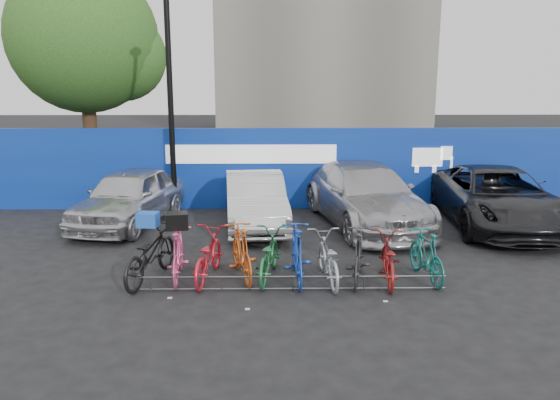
{
  "coord_description": "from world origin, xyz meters",
  "views": [
    {
      "loc": [
        -0.36,
        -9.99,
        3.8
      ],
      "look_at": [
        -0.2,
        2.0,
        1.14
      ],
      "focal_mm": 35.0,
      "sensor_mm": 36.0,
      "label": 1
    }
  ],
  "objects_px": {
    "bike_rack": "(293,283)",
    "car_0": "(129,197)",
    "bike_5": "(297,253)",
    "car_2": "(365,195)",
    "car_3": "(497,197)",
    "lamppost": "(170,99)",
    "bike_8": "(388,259)",
    "bike_2": "(208,255)",
    "bike_7": "(358,256)",
    "bike_1": "(178,254)",
    "bike_6": "(327,258)",
    "bike_4": "(268,255)",
    "car_1": "(255,200)",
    "bike_9": "(426,255)",
    "tree": "(91,42)",
    "bike_3": "(242,252)",
    "bike_0": "(150,254)"
  },
  "relations": [
    {
      "from": "bike_8",
      "to": "bike_9",
      "type": "distance_m",
      "value": 0.77
    },
    {
      "from": "car_3",
      "to": "bike_2",
      "type": "distance_m",
      "value": 8.11
    },
    {
      "from": "car_0",
      "to": "bike_7",
      "type": "relative_size",
      "value": 2.55
    },
    {
      "from": "tree",
      "to": "bike_4",
      "type": "height_order",
      "value": "tree"
    },
    {
      "from": "car_1",
      "to": "bike_3",
      "type": "distance_m",
      "value": 3.86
    },
    {
      "from": "car_1",
      "to": "bike_8",
      "type": "distance_m",
      "value": 4.87
    },
    {
      "from": "bike_9",
      "to": "bike_4",
      "type": "bearing_deg",
      "value": -9.23
    },
    {
      "from": "car_3",
      "to": "car_1",
      "type": "bearing_deg",
      "value": -176.89
    },
    {
      "from": "bike_2",
      "to": "bike_6",
      "type": "xyz_separation_m",
      "value": [
        2.29,
        -0.17,
        -0.01
      ]
    },
    {
      "from": "tree",
      "to": "bike_9",
      "type": "relative_size",
      "value": 4.72
    },
    {
      "from": "car_3",
      "to": "bike_1",
      "type": "xyz_separation_m",
      "value": [
        -7.7,
        -3.86,
        -0.26
      ]
    },
    {
      "from": "tree",
      "to": "bike_7",
      "type": "bearing_deg",
      "value": -51.73
    },
    {
      "from": "car_1",
      "to": "car_3",
      "type": "bearing_deg",
      "value": -5.56
    },
    {
      "from": "car_3",
      "to": "car_2",
      "type": "bearing_deg",
      "value": 179.6
    },
    {
      "from": "bike_2",
      "to": "bike_3",
      "type": "distance_m",
      "value": 0.65
    },
    {
      "from": "lamppost",
      "to": "bike_9",
      "type": "distance_m",
      "value": 8.42
    },
    {
      "from": "bike_1",
      "to": "bike_2",
      "type": "distance_m",
      "value": 0.57
    },
    {
      "from": "car_3",
      "to": "bike_3",
      "type": "xyz_separation_m",
      "value": [
        -6.48,
        -3.82,
        -0.23
      ]
    },
    {
      "from": "bike_5",
      "to": "lamppost",
      "type": "bearing_deg",
      "value": -61.44
    },
    {
      "from": "bike_0",
      "to": "bike_8",
      "type": "bearing_deg",
      "value": -168.14
    },
    {
      "from": "bike_rack",
      "to": "car_3",
      "type": "height_order",
      "value": "car_3"
    },
    {
      "from": "bike_6",
      "to": "bike_4",
      "type": "bearing_deg",
      "value": -15.5
    },
    {
      "from": "bike_4",
      "to": "bike_5",
      "type": "relative_size",
      "value": 0.98
    },
    {
      "from": "car_3",
      "to": "bike_3",
      "type": "bearing_deg",
      "value": -146.04
    },
    {
      "from": "bike_rack",
      "to": "bike_7",
      "type": "height_order",
      "value": "bike_7"
    },
    {
      "from": "bike_rack",
      "to": "car_1",
      "type": "bearing_deg",
      "value": 100.36
    },
    {
      "from": "tree",
      "to": "car_1",
      "type": "relative_size",
      "value": 1.84
    },
    {
      "from": "bike_1",
      "to": "bike_8",
      "type": "xyz_separation_m",
      "value": [
        4.01,
        -0.19,
        -0.05
      ]
    },
    {
      "from": "bike_5",
      "to": "bike_8",
      "type": "bearing_deg",
      "value": 174.96
    },
    {
      "from": "bike_rack",
      "to": "car_0",
      "type": "distance_m",
      "value": 6.4
    },
    {
      "from": "bike_1",
      "to": "bike_5",
      "type": "bearing_deg",
      "value": 173.08
    },
    {
      "from": "bike_1",
      "to": "bike_7",
      "type": "xyz_separation_m",
      "value": [
        3.45,
        -0.16,
        0.01
      ]
    },
    {
      "from": "car_0",
      "to": "bike_7",
      "type": "height_order",
      "value": "car_0"
    },
    {
      "from": "car_3",
      "to": "bike_9",
      "type": "relative_size",
      "value": 3.34
    },
    {
      "from": "bike_rack",
      "to": "car_3",
      "type": "bearing_deg",
      "value": 39.2
    },
    {
      "from": "car_0",
      "to": "bike_5",
      "type": "distance_m",
      "value": 6.06
    },
    {
      "from": "bike_1",
      "to": "bike_2",
      "type": "relative_size",
      "value": 0.92
    },
    {
      "from": "lamppost",
      "to": "bike_8",
      "type": "height_order",
      "value": "lamppost"
    },
    {
      "from": "tree",
      "to": "bike_7",
      "type": "height_order",
      "value": "tree"
    },
    {
      "from": "bike_2",
      "to": "bike_3",
      "type": "xyz_separation_m",
      "value": [
        0.65,
        0.04,
        0.05
      ]
    },
    {
      "from": "tree",
      "to": "car_0",
      "type": "bearing_deg",
      "value": -66.15
    },
    {
      "from": "bike_2",
      "to": "bike_5",
      "type": "height_order",
      "value": "bike_5"
    },
    {
      "from": "tree",
      "to": "car_3",
      "type": "distance_m",
      "value": 14.4
    },
    {
      "from": "car_2",
      "to": "bike_9",
      "type": "distance_m",
      "value": 4.21
    },
    {
      "from": "car_2",
      "to": "car_3",
      "type": "bearing_deg",
      "value": -14.65
    },
    {
      "from": "car_0",
      "to": "car_3",
      "type": "distance_m",
      "value": 9.7
    },
    {
      "from": "car_1",
      "to": "car_0",
      "type": "bearing_deg",
      "value": 170.0
    },
    {
      "from": "lamppost",
      "to": "bike_2",
      "type": "height_order",
      "value": "lamppost"
    },
    {
      "from": "bike_rack",
      "to": "bike_5",
      "type": "bearing_deg",
      "value": 79.79
    },
    {
      "from": "bike_0",
      "to": "lamppost",
      "type": "bearing_deg",
      "value": -71.16
    }
  ]
}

